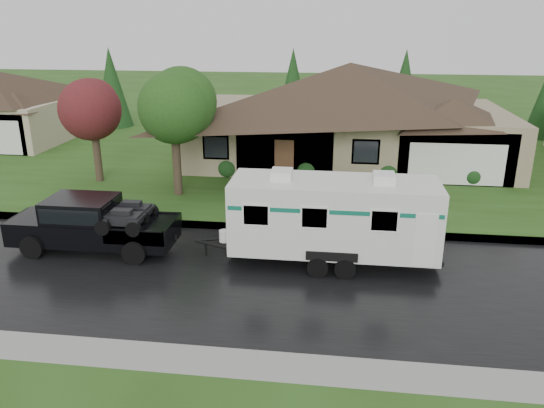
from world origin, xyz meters
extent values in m
plane|color=#2B4C17|center=(0.00, 0.00, 0.00)|extent=(140.00, 140.00, 0.00)
cube|color=black|center=(0.00, -2.00, 0.01)|extent=(140.00, 8.00, 0.01)
cube|color=gray|center=(0.00, 2.25, 0.07)|extent=(140.00, 0.50, 0.15)
cube|color=#2B4C17|center=(0.00, 15.00, 0.07)|extent=(140.00, 26.00, 0.15)
cube|color=gray|center=(2.00, 14.00, 1.65)|extent=(18.00, 10.00, 3.00)
pyramid|color=#39291F|center=(2.00, 14.00, 5.75)|extent=(19.44, 10.80, 2.60)
cube|color=gray|center=(7.40, 11.00, 1.50)|extent=(5.76, 4.00, 2.70)
cube|color=#BEAC8D|center=(-19.00, 14.00, 1.41)|extent=(3.20, 4.00, 2.52)
cylinder|color=#382B1E|center=(-6.00, 5.90, 1.42)|extent=(0.40, 0.40, 2.54)
sphere|color=#2A5B1D|center=(-6.00, 5.90, 4.20)|extent=(3.50, 3.50, 3.50)
cylinder|color=#382B1E|center=(-10.72, 7.55, 1.33)|extent=(0.38, 0.38, 2.35)
sphere|color=maroon|center=(-10.72, 7.55, 3.90)|extent=(3.25, 3.25, 3.25)
sphere|color=#143814|center=(-4.30, 9.30, 0.65)|extent=(1.00, 1.00, 1.00)
sphere|color=#143814|center=(-0.10, 9.30, 0.65)|extent=(1.00, 1.00, 1.00)
sphere|color=#143814|center=(4.10, 9.30, 0.65)|extent=(1.00, 1.00, 1.00)
sphere|color=#143814|center=(8.30, 9.30, 0.65)|extent=(1.00, 1.00, 1.00)
cube|color=black|center=(-7.23, -0.48, 0.78)|extent=(5.97, 1.99, 0.86)
cube|color=black|center=(-9.42, -0.48, 1.05)|extent=(1.59, 1.94, 0.35)
cube|color=black|center=(-7.63, -0.48, 1.54)|extent=(2.39, 1.87, 0.90)
cube|color=black|center=(-7.63, -0.48, 1.59)|extent=(2.19, 1.91, 0.55)
cube|color=black|center=(-5.34, -0.48, 0.98)|extent=(2.19, 1.89, 0.06)
cylinder|color=black|center=(-9.12, -1.45, 0.42)|extent=(0.84, 0.32, 0.84)
cylinder|color=black|center=(-9.12, 0.50, 0.42)|extent=(0.84, 0.32, 0.84)
cylinder|color=black|center=(-5.34, -1.45, 0.42)|extent=(0.84, 0.32, 0.84)
cylinder|color=black|center=(-5.34, 0.50, 0.42)|extent=(0.84, 0.32, 0.84)
cube|color=silver|center=(1.47, -0.48, 1.77)|extent=(6.97, 2.39, 2.44)
cube|color=black|center=(1.47, -0.48, 0.40)|extent=(7.37, 1.19, 0.14)
cube|color=#0D614B|center=(1.47, -0.48, 2.30)|extent=(6.83, 2.41, 0.14)
cube|color=white|center=(-0.32, -0.48, 3.15)|extent=(0.70, 0.80, 0.32)
cube|color=white|center=(3.06, -0.48, 3.15)|extent=(0.70, 0.80, 0.32)
cylinder|color=black|center=(1.02, -1.65, 0.35)|extent=(0.70, 0.24, 0.70)
cylinder|color=black|center=(1.02, 0.70, 0.35)|extent=(0.70, 0.24, 0.70)
cylinder|color=black|center=(1.92, -1.65, 0.35)|extent=(0.70, 0.24, 0.70)
cylinder|color=black|center=(1.92, 0.70, 0.35)|extent=(0.70, 0.24, 0.70)
camera|label=1|loc=(1.56, -17.51, 8.06)|focal=35.00mm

